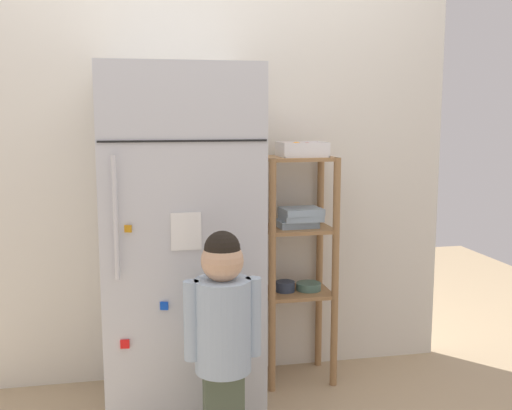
# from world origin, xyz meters

# --- Properties ---
(ground_plane) EXTENTS (6.00, 6.00, 0.00)m
(ground_plane) POSITION_xyz_m (0.00, 0.00, 0.00)
(ground_plane) COLOR tan
(kitchen_wall_back) EXTENTS (2.57, 0.03, 2.09)m
(kitchen_wall_back) POSITION_xyz_m (0.00, 0.37, 1.05)
(kitchen_wall_back) COLOR silver
(kitchen_wall_back) RESTS_ON ground
(refrigerator) EXTENTS (0.69, 0.67, 1.59)m
(refrigerator) POSITION_xyz_m (-0.19, 0.02, 0.80)
(refrigerator) COLOR silver
(refrigerator) RESTS_ON ground
(child_standing) EXTENTS (0.30, 0.22, 0.94)m
(child_standing) POSITION_xyz_m (-0.07, -0.52, 0.57)
(child_standing) COLOR #4E5A46
(child_standing) RESTS_ON ground
(pantry_shelf_unit) EXTENTS (0.36, 0.30, 1.17)m
(pantry_shelf_unit) POSITION_xyz_m (0.43, 0.19, 0.71)
(pantry_shelf_unit) COLOR #9E7247
(pantry_shelf_unit) RESTS_ON ground
(fruit_bin) EXTENTS (0.23, 0.20, 0.07)m
(fruit_bin) POSITION_xyz_m (0.44, 0.18, 1.20)
(fruit_bin) COLOR white
(fruit_bin) RESTS_ON pantry_shelf_unit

